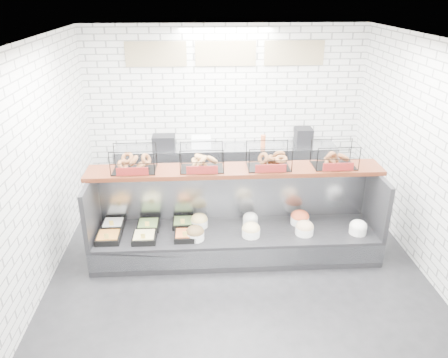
{
  "coord_description": "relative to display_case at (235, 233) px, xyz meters",
  "views": [
    {
      "loc": [
        -0.48,
        -5.04,
        3.57
      ],
      "look_at": [
        -0.16,
        0.45,
        1.13
      ],
      "focal_mm": 35.0,
      "sensor_mm": 36.0,
      "label": 1
    }
  ],
  "objects": [
    {
      "name": "prep_counter",
      "position": [
        0.01,
        2.09,
        0.14
      ],
      "size": [
        4.0,
        0.6,
        1.2
      ],
      "color": "#93969B",
      "rests_on": "ground"
    },
    {
      "name": "bagel_shelf",
      "position": [
        0.01,
        0.18,
        1.04
      ],
      "size": [
        4.1,
        0.5,
        0.4
      ],
      "color": "#3E180D",
      "rests_on": "display_case"
    },
    {
      "name": "ground",
      "position": [
        0.01,
        -0.34,
        -0.33
      ],
      "size": [
        5.5,
        5.5,
        0.0
      ],
      "primitive_type": "plane",
      "color": "black",
      "rests_on": "ground"
    },
    {
      "name": "room_shell",
      "position": [
        0.01,
        0.26,
        1.73
      ],
      "size": [
        5.02,
        5.51,
        3.01
      ],
      "color": "white",
      "rests_on": "ground"
    },
    {
      "name": "display_case",
      "position": [
        0.0,
        0.0,
        0.0
      ],
      "size": [
        4.0,
        0.9,
        1.2
      ],
      "color": "black",
      "rests_on": "ground"
    }
  ]
}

